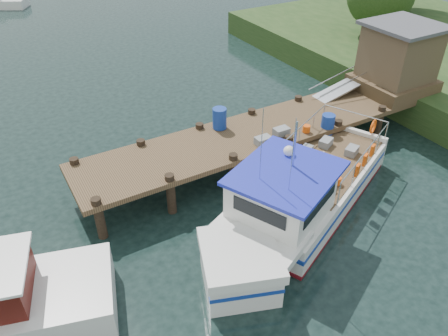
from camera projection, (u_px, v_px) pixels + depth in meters
ground_plane at (227, 169)px, 17.61m from camera, size 160.00×160.00×0.00m
dock at (355, 84)px, 19.04m from camera, size 16.60×3.00×4.78m
lobster_boat at (297, 198)px, 14.64m from camera, size 9.73×6.33×4.90m
moored_c at (314, 16)px, 34.23m from camera, size 6.70×3.90×1.00m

